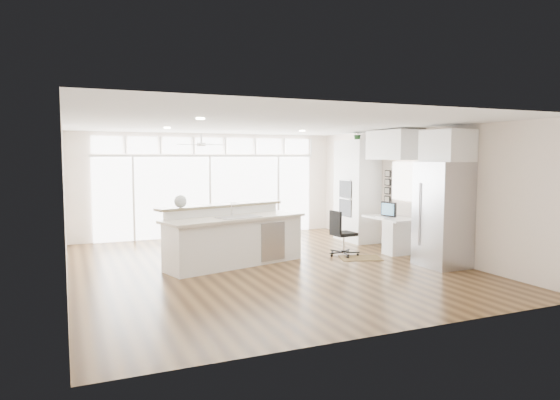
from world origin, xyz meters
name	(u,v)px	position (x,y,z in m)	size (l,w,h in m)	color
floor	(265,266)	(0.00, 0.00, -0.01)	(7.00, 8.00, 0.02)	#3A2512
ceiling	(265,124)	(0.00, 0.00, 2.70)	(7.00, 8.00, 0.02)	white
wall_back	(209,185)	(0.00, 4.00, 1.35)	(7.00, 0.04, 2.70)	white
wall_front	(392,221)	(0.00, -4.00, 1.35)	(7.00, 0.04, 2.70)	white
wall_left	(65,203)	(-3.50, 0.00, 1.35)	(0.04, 8.00, 2.70)	white
wall_right	(414,191)	(3.50, 0.00, 1.35)	(0.04, 8.00, 2.70)	white
glass_wall	(210,197)	(0.00, 3.94, 1.05)	(5.80, 0.06, 2.08)	white
transom_row	(209,146)	(0.00, 3.94, 2.38)	(5.90, 0.06, 0.40)	white
desk_window	(404,181)	(3.46, 0.30, 1.55)	(0.04, 0.85, 0.85)	silver
ceiling_fan	(201,140)	(-0.50, 2.80, 2.48)	(1.16, 1.16, 0.32)	silver
recessed_lights	(261,126)	(0.00, 0.20, 2.68)	(3.40, 3.00, 0.02)	white
oven_cabinet	(357,191)	(3.17, 1.80, 1.25)	(0.64, 1.20, 2.50)	white
desk_nook	(391,234)	(3.13, 0.30, 0.38)	(0.72, 1.30, 0.76)	white
upper_cabinets	(394,145)	(3.17, 0.30, 2.35)	(0.64, 1.30, 0.64)	white
refrigerator	(443,214)	(3.11, -1.35, 1.00)	(0.76, 0.90, 2.00)	#AAA9AE
fridge_cabinet	(447,146)	(3.17, -1.35, 2.30)	(0.64, 0.90, 0.60)	white
framed_photos	(388,186)	(3.46, 0.92, 1.40)	(0.06, 0.22, 0.80)	black
kitchen_island	(235,236)	(-0.50, 0.32, 0.57)	(2.89, 1.09, 1.15)	white
rug	(360,258)	(2.08, -0.10, 0.01)	(0.83, 0.60, 0.01)	#372611
office_chair	(344,233)	(1.91, 0.29, 0.48)	(0.49, 0.46, 0.95)	black
fishbowl	(180,201)	(-1.52, 0.44, 1.27)	(0.24, 0.24, 0.24)	silver
monitor	(389,209)	(3.05, 0.30, 0.94)	(0.07, 0.43, 0.36)	black
keyboard	(382,217)	(2.88, 0.30, 0.77)	(0.13, 0.35, 0.02)	white
potted_plant	(358,135)	(3.17, 1.80, 2.62)	(0.27, 0.30, 0.23)	#224E21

